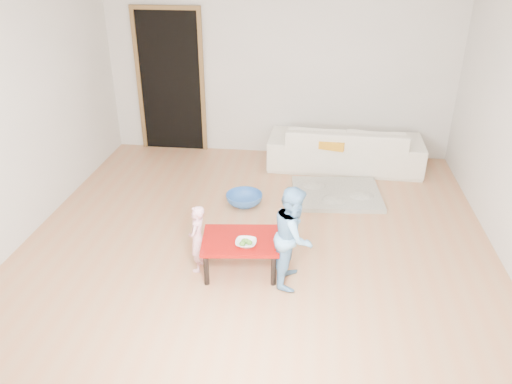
% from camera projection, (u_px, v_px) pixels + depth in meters
% --- Properties ---
extents(floor, '(5.00, 5.00, 0.01)m').
position_uv_depth(floor, '(258.00, 237.00, 5.47)').
color(floor, '#BD7D51').
rests_on(floor, ground).
extents(back_wall, '(5.00, 0.02, 2.60)m').
position_uv_depth(back_wall, '(279.00, 67.00, 7.10)').
color(back_wall, silver).
rests_on(back_wall, floor).
extents(left_wall, '(0.02, 5.00, 2.60)m').
position_uv_depth(left_wall, '(19.00, 114.00, 5.16)').
color(left_wall, silver).
rests_on(left_wall, floor).
extents(doorway, '(1.02, 0.08, 2.11)m').
position_uv_depth(doorway, '(171.00, 83.00, 7.38)').
color(doorway, brown).
rests_on(doorway, back_wall).
extents(sofa, '(2.15, 0.88, 0.62)m').
position_uv_depth(sofa, '(345.00, 146.00, 7.04)').
color(sofa, silver).
rests_on(sofa, floor).
extents(cushion, '(0.49, 0.45, 0.11)m').
position_uv_depth(cushion, '(331.00, 142.00, 6.76)').
color(cushion, orange).
rests_on(cushion, sofa).
extents(red_table, '(0.78, 0.62, 0.36)m').
position_uv_depth(red_table, '(241.00, 255.00, 4.83)').
color(red_table, '#8B0A07').
rests_on(red_table, floor).
extents(bowl, '(0.20, 0.20, 0.05)m').
position_uv_depth(bowl, '(246.00, 243.00, 4.64)').
color(bowl, white).
rests_on(bowl, red_table).
extents(broccoli, '(0.12, 0.12, 0.06)m').
position_uv_depth(broccoli, '(246.00, 243.00, 4.64)').
color(broccoli, '#2D5919').
rests_on(broccoli, red_table).
extents(child_pink, '(0.19, 0.27, 0.69)m').
position_uv_depth(child_pink, '(197.00, 239.00, 4.79)').
color(child_pink, '#DB6478').
rests_on(child_pink, floor).
extents(child_blue, '(0.41, 0.51, 0.98)m').
position_uv_depth(child_blue, '(294.00, 236.00, 4.56)').
color(child_blue, '#64BBE9').
rests_on(child_blue, floor).
extents(basin, '(0.45, 0.45, 0.14)m').
position_uv_depth(basin, '(244.00, 199.00, 6.11)').
color(basin, '#2E62B1').
rests_on(basin, floor).
extents(blanket, '(1.17, 1.00, 0.05)m').
position_uv_depth(blanket, '(336.00, 194.00, 6.33)').
color(blanket, beige).
rests_on(blanket, floor).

